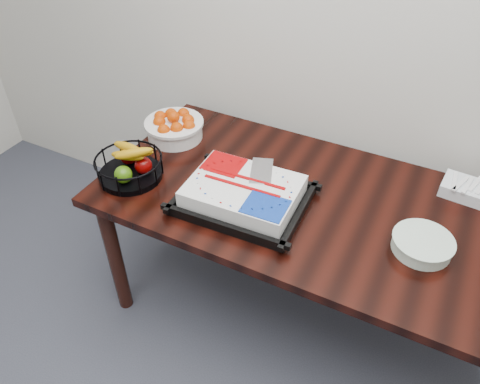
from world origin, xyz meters
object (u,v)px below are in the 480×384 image
at_px(cake_tray, 243,194).
at_px(tangerine_bowl, 174,123).
at_px(table, 311,216).
at_px(fruit_basket, 129,165).
at_px(plate_stack, 422,244).

bearing_deg(cake_tray, tangerine_bowl, 151.22).
bearing_deg(table, fruit_basket, -164.38).
bearing_deg(fruit_basket, cake_tray, 7.87).
bearing_deg(table, tangerine_bowl, 169.49).
height_order(table, tangerine_bowl, tangerine_bowl).
bearing_deg(cake_tray, table, 29.77).
relative_size(tangerine_bowl, fruit_basket, 0.98).
height_order(cake_tray, tangerine_bowl, tangerine_bowl).
bearing_deg(table, cake_tray, -150.23).
bearing_deg(plate_stack, tangerine_bowl, 169.66).
xyz_separation_m(cake_tray, plate_stack, (0.70, 0.06, -0.02)).
distance_m(table, fruit_basket, 0.81).
xyz_separation_m(table, fruit_basket, (-0.77, -0.21, 0.15)).
relative_size(table, cake_tray, 3.48).
height_order(tangerine_bowl, plate_stack, tangerine_bowl).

